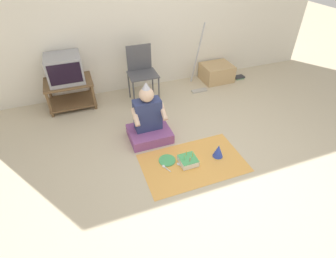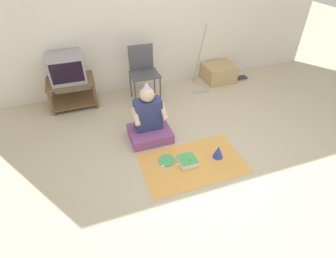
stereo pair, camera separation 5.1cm
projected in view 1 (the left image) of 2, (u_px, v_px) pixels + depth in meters
ground_plane at (207, 164)px, 3.23m from camera, size 16.00×16.00×0.00m
wall_back at (149, 11)px, 4.13m from camera, size 6.40×0.06×2.55m
tv_stand at (70, 91)px, 4.13m from camera, size 0.72×0.52×0.44m
tv at (65, 69)px, 3.91m from camera, size 0.51×0.47×0.40m
folding_chair at (141, 69)px, 4.16m from camera, size 0.46×0.40×0.89m
cardboard_box_stack at (217, 72)px, 4.92m from camera, size 0.54×0.47×0.30m
dust_mop at (198, 71)px, 4.53m from camera, size 0.28×0.41×1.18m
book_pile at (239, 77)px, 5.05m from camera, size 0.19×0.14×0.04m
person_seated at (149, 122)px, 3.49m from camera, size 0.55×0.47×0.83m
party_cloth at (193, 163)px, 3.24m from camera, size 1.26×0.77×0.01m
birthday_cake at (188, 161)px, 3.21m from camera, size 0.21×0.21×0.15m
party_hat_blue at (218, 151)px, 3.28m from camera, size 0.13×0.13×0.17m
paper_plate at (167, 160)px, 3.26m from camera, size 0.21×0.21×0.01m
plastic_spoon_near at (164, 167)px, 3.17m from camera, size 0.07×0.14×0.01m
plastic_spoon_far at (179, 165)px, 3.20m from camera, size 0.07×0.14×0.01m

